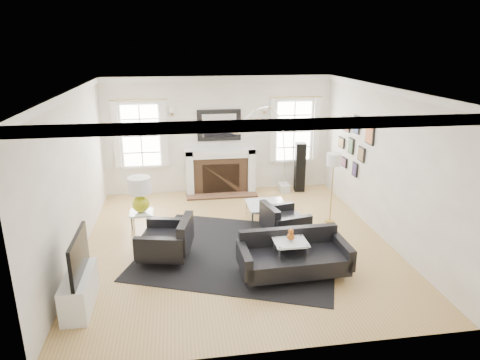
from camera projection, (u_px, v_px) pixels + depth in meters
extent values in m
plane|color=#A98147|center=(237.00, 242.00, 7.95)|extent=(6.00, 6.00, 0.00)
cube|color=white|center=(219.00, 135.00, 10.35)|extent=(5.50, 0.04, 2.80)
cube|color=white|center=(275.00, 246.00, 4.70)|extent=(5.50, 0.04, 2.80)
cube|color=white|center=(74.00, 177.00, 7.14)|extent=(0.04, 6.00, 2.80)
cube|color=white|center=(383.00, 163.00, 7.91)|extent=(0.04, 6.00, 2.80)
cube|color=white|center=(236.00, 89.00, 7.10)|extent=(5.50, 6.00, 0.02)
cube|color=white|center=(236.00, 93.00, 7.11)|extent=(5.50, 6.00, 0.12)
cube|color=white|center=(190.00, 172.00, 10.31)|extent=(0.18, 0.38, 1.10)
cube|color=white|center=(251.00, 170.00, 10.53)|extent=(0.18, 0.38, 1.10)
cube|color=white|center=(220.00, 151.00, 10.27)|extent=(1.70, 0.38, 0.12)
cube|color=white|center=(220.00, 155.00, 10.30)|extent=(1.50, 0.34, 0.10)
cube|color=brown|center=(220.00, 175.00, 10.47)|extent=(1.30, 0.30, 0.90)
cube|color=black|center=(221.00, 179.00, 10.40)|extent=(0.90, 0.10, 0.76)
cube|color=brown|center=(222.00, 195.00, 10.35)|extent=(1.70, 0.50, 0.04)
cube|color=black|center=(219.00, 125.00, 10.23)|extent=(1.05, 0.06, 0.75)
cube|color=white|center=(219.00, 125.00, 10.20)|extent=(0.82, 0.02, 0.55)
cube|color=white|center=(141.00, 136.00, 10.04)|extent=(1.00, 0.05, 1.60)
cube|color=white|center=(141.00, 136.00, 10.01)|extent=(0.84, 0.02, 1.44)
cube|color=white|center=(116.00, 135.00, 9.86)|extent=(0.14, 0.05, 1.55)
cube|color=white|center=(164.00, 134.00, 10.01)|extent=(0.14, 0.05, 1.55)
cube|color=white|center=(294.00, 131.00, 10.57)|extent=(1.00, 0.05, 1.60)
cube|color=white|center=(294.00, 131.00, 10.54)|extent=(0.84, 0.02, 1.44)
cube|color=white|center=(273.00, 130.00, 10.38)|extent=(0.14, 0.05, 1.55)
cube|color=white|center=(316.00, 129.00, 10.53)|extent=(0.14, 0.05, 1.55)
cube|color=black|center=(370.00, 133.00, 8.34)|extent=(0.03, 0.34, 0.44)
cube|color=#C96A35|center=(369.00, 133.00, 8.33)|extent=(0.01, 0.29, 0.39)
cube|color=black|center=(357.00, 125.00, 8.93)|extent=(0.03, 0.28, 0.38)
cube|color=#375499|center=(356.00, 125.00, 8.93)|extent=(0.01, 0.23, 0.33)
cube|color=black|center=(346.00, 125.00, 9.48)|extent=(0.03, 0.40, 0.30)
cube|color=#BC5A3A|center=(345.00, 125.00, 9.48)|extent=(0.01, 0.35, 0.25)
cube|color=black|center=(361.00, 154.00, 8.77)|extent=(0.03, 0.30, 0.30)
cube|color=brown|center=(361.00, 154.00, 8.77)|extent=(0.01, 0.25, 0.25)
cube|color=black|center=(351.00, 146.00, 9.27)|extent=(0.03, 0.26, 0.34)
cube|color=#467446|center=(350.00, 146.00, 9.27)|extent=(0.01, 0.21, 0.29)
cube|color=black|center=(341.00, 142.00, 9.81)|extent=(0.03, 0.32, 0.24)
cube|color=#B18C4C|center=(341.00, 142.00, 9.80)|extent=(0.01, 0.27, 0.19)
cube|color=black|center=(355.00, 169.00, 9.13)|extent=(0.03, 0.24, 0.30)
cube|color=#423162|center=(354.00, 170.00, 9.13)|extent=(0.01, 0.19, 0.25)
cube|color=black|center=(344.00, 162.00, 9.69)|extent=(0.03, 0.28, 0.22)
cube|color=#824C6A|center=(344.00, 162.00, 9.69)|extent=(0.01, 0.23, 0.17)
cube|color=white|center=(79.00, 291.00, 5.93)|extent=(0.35, 1.00, 0.50)
cube|color=black|center=(79.00, 255.00, 5.77)|extent=(0.05, 1.00, 0.58)
cube|color=black|center=(239.00, 252.00, 7.57)|extent=(4.12, 3.80, 0.01)
cube|color=black|center=(294.00, 261.00, 6.72)|extent=(1.66, 0.82, 0.27)
cube|color=black|center=(288.00, 240.00, 6.98)|extent=(1.64, 0.18, 0.45)
cube|color=black|center=(244.00, 260.00, 6.55)|extent=(0.15, 0.77, 0.34)
cube|color=black|center=(342.00, 251.00, 6.82)|extent=(0.15, 0.77, 0.34)
cube|color=black|center=(165.00, 245.00, 7.22)|extent=(0.95, 0.95, 0.30)
cube|color=black|center=(186.00, 233.00, 7.13)|extent=(0.31, 0.81, 0.50)
cube|color=black|center=(170.00, 228.00, 7.57)|extent=(0.81, 0.29, 0.38)
cube|color=black|center=(159.00, 249.00, 6.81)|extent=(0.81, 0.29, 0.38)
cube|color=black|center=(285.00, 224.00, 8.11)|extent=(0.85, 0.85, 0.27)
cube|color=black|center=(270.00, 217.00, 7.94)|extent=(0.27, 0.72, 0.45)
cube|color=black|center=(294.00, 226.00, 7.76)|extent=(0.72, 0.25, 0.34)
cube|color=black|center=(277.00, 212.00, 8.39)|extent=(0.72, 0.25, 0.34)
cube|color=silver|center=(267.00, 205.00, 8.83)|extent=(0.80, 0.80, 0.02)
cylinder|color=silver|center=(252.00, 220.00, 8.49)|extent=(0.04, 0.04, 0.35)
cylinder|color=silver|center=(288.00, 218.00, 8.59)|extent=(0.04, 0.04, 0.35)
cylinder|color=silver|center=(247.00, 207.00, 9.17)|extent=(0.04, 0.04, 0.35)
cylinder|color=silver|center=(279.00, 205.00, 9.27)|extent=(0.04, 0.04, 0.35)
cube|color=silver|center=(141.00, 212.00, 8.09)|extent=(0.44, 0.44, 0.02)
cylinder|color=silver|center=(132.00, 228.00, 7.97)|extent=(0.04, 0.04, 0.48)
cylinder|color=silver|center=(151.00, 227.00, 8.02)|extent=(0.04, 0.04, 0.48)
cylinder|color=silver|center=(134.00, 221.00, 8.30)|extent=(0.04, 0.04, 0.48)
cylinder|color=silver|center=(152.00, 219.00, 8.35)|extent=(0.04, 0.04, 0.48)
cube|color=silver|center=(291.00, 242.00, 6.69)|extent=(0.52, 0.44, 0.02)
cylinder|color=silver|center=(279.00, 264.00, 6.57)|extent=(0.04, 0.04, 0.57)
cylinder|color=silver|center=(307.00, 262.00, 6.63)|extent=(0.04, 0.04, 0.57)
cylinder|color=silver|center=(274.00, 253.00, 6.91)|extent=(0.04, 0.04, 0.57)
cylinder|color=silver|center=(300.00, 252.00, 6.97)|extent=(0.04, 0.04, 0.57)
sphere|color=#B4B817|center=(141.00, 204.00, 8.04)|extent=(0.32, 0.32, 0.32)
cylinder|color=#B4B817|center=(140.00, 196.00, 7.99)|extent=(0.04, 0.04, 0.13)
cylinder|color=white|center=(139.00, 185.00, 7.92)|extent=(0.43, 0.43, 0.30)
sphere|color=#AF5516|center=(291.00, 237.00, 6.66)|extent=(0.12, 0.12, 0.12)
sphere|color=#AF5516|center=(291.00, 231.00, 6.63)|extent=(0.09, 0.09, 0.09)
cube|color=silver|center=(284.00, 187.00, 10.64)|extent=(0.24, 0.38, 0.19)
ellipsoid|color=silver|center=(237.00, 130.00, 8.85)|extent=(0.32, 0.32, 0.19)
cylinder|color=#A38538|center=(330.00, 221.00, 8.85)|extent=(0.18, 0.18, 0.03)
cylinder|color=#A38538|center=(332.00, 192.00, 8.66)|extent=(0.02, 0.02, 1.29)
cylinder|color=white|center=(334.00, 159.00, 8.45)|extent=(0.29, 0.29, 0.24)
cube|color=black|center=(300.00, 167.00, 10.54)|extent=(0.26, 0.26, 1.21)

